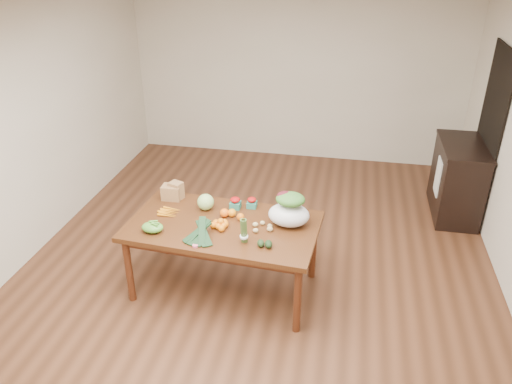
% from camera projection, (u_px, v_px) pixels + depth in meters
% --- Properties ---
extents(floor, '(6.00, 6.00, 0.00)m').
position_uv_depth(floor, '(259.00, 261.00, 5.48)').
color(floor, brown).
rests_on(floor, ground).
extents(ceiling, '(5.00, 6.00, 0.02)m').
position_uv_depth(ceiling, '(260.00, 0.00, 4.23)').
color(ceiling, white).
rests_on(ceiling, room_walls).
extents(room_walls, '(5.02, 6.02, 2.70)m').
position_uv_depth(room_walls, '(260.00, 147.00, 4.85)').
color(room_walls, silver).
rests_on(room_walls, floor).
extents(dining_table, '(1.86, 1.12, 0.75)m').
position_uv_depth(dining_table, '(224.00, 257.00, 4.91)').
color(dining_table, '#442510').
rests_on(dining_table, floor).
extents(doorway_dark, '(0.02, 1.00, 2.10)m').
position_uv_depth(doorway_dark, '(488.00, 136.00, 5.96)').
color(doorway_dark, black).
rests_on(doorway_dark, floor).
extents(cabinet, '(0.52, 1.02, 0.94)m').
position_uv_depth(cabinet, '(457.00, 180.00, 6.21)').
color(cabinet, black).
rests_on(cabinet, floor).
extents(dish_towel, '(0.02, 0.28, 0.45)m').
position_uv_depth(dish_towel, '(438.00, 177.00, 6.11)').
color(dish_towel, white).
rests_on(dish_towel, cabinet).
extents(paper_bag, '(0.27, 0.23, 0.18)m').
position_uv_depth(paper_bag, '(172.00, 191.00, 5.14)').
color(paper_bag, '#916641').
rests_on(paper_bag, dining_table).
extents(cabbage, '(0.17, 0.17, 0.17)m').
position_uv_depth(cabbage, '(206.00, 202.00, 4.94)').
color(cabbage, '#AFCF77').
rests_on(cabbage, dining_table).
extents(strawberry_basket_a, '(0.11, 0.11, 0.09)m').
position_uv_depth(strawberry_basket_a, '(235.00, 204.00, 4.99)').
color(strawberry_basket_a, '#B50C0C').
rests_on(strawberry_basket_a, dining_table).
extents(strawberry_basket_b, '(0.10, 0.10, 0.09)m').
position_uv_depth(strawberry_basket_b, '(252.00, 203.00, 5.00)').
color(strawberry_basket_b, '#B0120B').
rests_on(strawberry_basket_b, dining_table).
extents(orange_a, '(0.09, 0.09, 0.09)m').
position_uv_depth(orange_a, '(224.00, 213.00, 4.83)').
color(orange_a, orange).
rests_on(orange_a, dining_table).
extents(orange_b, '(0.08, 0.08, 0.08)m').
position_uv_depth(orange_b, '(232.00, 213.00, 4.84)').
color(orange_b, '#FFA30F').
rests_on(orange_b, dining_table).
extents(orange_c, '(0.07, 0.07, 0.07)m').
position_uv_depth(orange_c, '(240.00, 217.00, 4.78)').
color(orange_c, orange).
rests_on(orange_c, dining_table).
extents(mandarin_cluster, '(0.19, 0.19, 0.10)m').
position_uv_depth(mandarin_cluster, '(221.00, 223.00, 4.65)').
color(mandarin_cluster, orange).
rests_on(mandarin_cluster, dining_table).
extents(carrots, '(0.23, 0.20, 0.03)m').
position_uv_depth(carrots, '(169.00, 212.00, 4.91)').
color(carrots, orange).
rests_on(carrots, dining_table).
extents(snap_pea_bag, '(0.20, 0.15, 0.09)m').
position_uv_depth(snap_pea_bag, '(152.00, 227.00, 4.59)').
color(snap_pea_bag, '#5F9432').
rests_on(snap_pea_bag, dining_table).
extents(kale_bunch, '(0.35, 0.42, 0.16)m').
position_uv_depth(kale_bunch, '(199.00, 233.00, 4.44)').
color(kale_bunch, black).
rests_on(kale_bunch, dining_table).
extents(asparagus_bundle, '(0.09, 0.12, 0.26)m').
position_uv_depth(asparagus_bundle, '(244.00, 231.00, 4.39)').
color(asparagus_bundle, '#5C813B').
rests_on(asparagus_bundle, dining_table).
extents(potato_a, '(0.05, 0.05, 0.05)m').
position_uv_depth(potato_a, '(255.00, 224.00, 4.68)').
color(potato_a, '#D8BE7C').
rests_on(potato_a, dining_table).
extents(potato_b, '(0.05, 0.05, 0.04)m').
position_uv_depth(potato_b, '(256.00, 230.00, 4.59)').
color(potato_b, tan).
rests_on(potato_b, dining_table).
extents(potato_c, '(0.05, 0.04, 0.04)m').
position_uv_depth(potato_c, '(270.00, 226.00, 4.66)').
color(potato_c, tan).
rests_on(potato_c, dining_table).
extents(potato_d, '(0.05, 0.04, 0.04)m').
position_uv_depth(potato_d, '(263.00, 223.00, 4.71)').
color(potato_d, tan).
rests_on(potato_d, dining_table).
extents(potato_e, '(0.06, 0.05, 0.05)m').
position_uv_depth(potato_e, '(270.00, 229.00, 4.61)').
color(potato_e, tan).
rests_on(potato_e, dining_table).
extents(avocado_a, '(0.09, 0.11, 0.06)m').
position_uv_depth(avocado_a, '(261.00, 243.00, 4.38)').
color(avocado_a, black).
rests_on(avocado_a, dining_table).
extents(avocado_b, '(0.09, 0.11, 0.07)m').
position_uv_depth(avocado_b, '(269.00, 244.00, 4.37)').
color(avocado_b, black).
rests_on(avocado_b, dining_table).
extents(salad_bag, '(0.41, 0.32, 0.30)m').
position_uv_depth(salad_bag, '(289.00, 211.00, 4.65)').
color(salad_bag, silver).
rests_on(salad_bag, dining_table).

